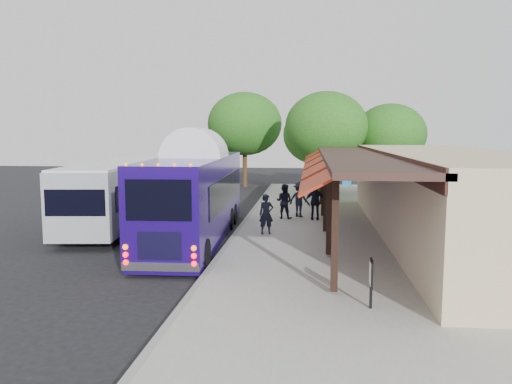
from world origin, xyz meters
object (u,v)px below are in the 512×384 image
at_px(coach_bus, 196,193).
at_px(city_bus, 117,190).
at_px(ped_b, 284,201).
at_px(ped_d, 299,199).
at_px(ped_a, 266,214).
at_px(ped_c, 316,202).
at_px(sign_board, 371,276).

xyz_separation_m(coach_bus, city_bus, (-4.41, 2.83, -0.29)).
distance_m(ped_b, ped_d, 0.93).
distance_m(city_bus, ped_a, 7.51).
height_order(coach_bus, ped_c, coach_bus).
xyz_separation_m(coach_bus, ped_c, (4.85, 4.32, -0.90)).
height_order(ped_a, sign_board, ped_a).
height_order(coach_bus, city_bus, coach_bus).
distance_m(city_bus, ped_d, 8.82).
height_order(ped_b, sign_board, ped_b).
bearing_deg(city_bus, ped_d, 9.13).
distance_m(coach_bus, ped_d, 6.66).
bearing_deg(ped_a, city_bus, 148.30).
bearing_deg(ped_b, sign_board, 119.58).
height_order(coach_bus, sign_board, coach_bus).
relative_size(city_bus, ped_a, 6.82).
height_order(ped_b, ped_d, ped_d).
bearing_deg(ped_d, ped_c, 157.12).
relative_size(ped_b, ped_c, 0.95).
bearing_deg(city_bus, coach_bus, -39.13).
bearing_deg(coach_bus, city_bus, 145.29).
xyz_separation_m(coach_bus, ped_a, (2.78, 0.78, -0.96)).
xyz_separation_m(ped_a, ped_d, (1.28, 4.41, 0.04)).
xyz_separation_m(ped_c, ped_d, (-0.79, 0.88, -0.01)).
bearing_deg(city_bus, ped_c, 2.67).
bearing_deg(coach_bus, ped_a, 13.71).
bearing_deg(ped_c, city_bus, 7.04).
height_order(ped_a, ped_d, ped_d).
height_order(ped_a, ped_b, ped_b).
xyz_separation_m(ped_a, sign_board, (3.27, -8.57, -0.03)).
height_order(city_bus, ped_a, city_bus).
relative_size(city_bus, ped_b, 6.68).
distance_m(coach_bus, ped_c, 6.56).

